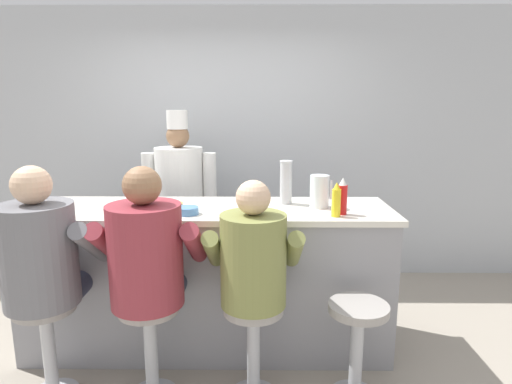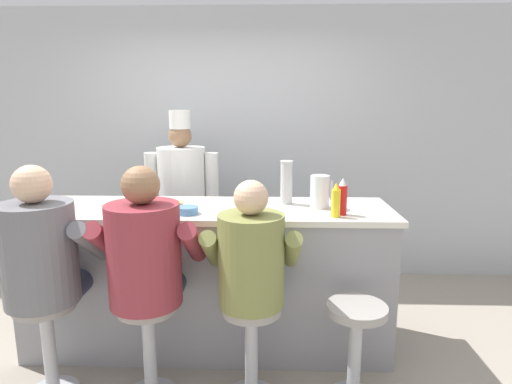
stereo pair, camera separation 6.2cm
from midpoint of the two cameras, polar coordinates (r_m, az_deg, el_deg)
ground_plane at (r=3.15m, az=-7.56°, el=-22.59°), size 20.00×20.00×0.00m
wall_back at (r=4.40m, az=-4.80°, el=6.10°), size 10.00×0.06×2.70m
diner_counter at (r=3.22m, az=-6.90°, el=-11.16°), size 2.61×0.72×1.05m
ketchup_bottle_red at (r=2.87m, az=10.84°, el=-0.69°), size 0.06×0.06×0.25m
mustard_bottle_yellow at (r=2.81m, az=10.03°, el=-1.13°), size 0.06×0.06×0.23m
hot_sauce_bottle_orange at (r=2.79m, az=-0.79°, el=-1.74°), size 0.03×0.03×0.15m
water_pitcher_clear at (r=3.04m, az=7.90°, el=0.09°), size 0.16×0.14×0.23m
breakfast_plate at (r=3.09m, az=-11.26°, el=-1.78°), size 0.24×0.24×0.05m
cereal_bowl at (r=2.88m, az=-9.73°, el=-2.47°), size 0.15×0.15×0.05m
coffee_mug_tan at (r=2.89m, az=-15.30°, el=-2.38°), size 0.14×0.09×0.08m
coffee_mug_white at (r=2.95m, az=-1.04°, el=-1.68°), size 0.14×0.10×0.08m
cup_stack_steel at (r=3.12m, az=3.45°, el=1.31°), size 0.09×0.09×0.32m
diner_seated_grey at (r=2.84m, az=-27.12°, el=-8.07°), size 0.64×0.63×1.44m
diner_seated_maroon at (r=2.61m, az=-14.89°, el=-8.82°), size 0.64×0.63×1.43m
diner_seated_olive at (r=2.53m, az=-1.06°, el=-9.96°), size 0.58×0.57×1.36m
empty_stool_round at (r=2.74m, az=12.67°, el=-18.22°), size 0.36×0.36×0.62m
cook_in_whites_near at (r=3.97m, az=-10.54°, el=-0.57°), size 0.67×0.43×1.72m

